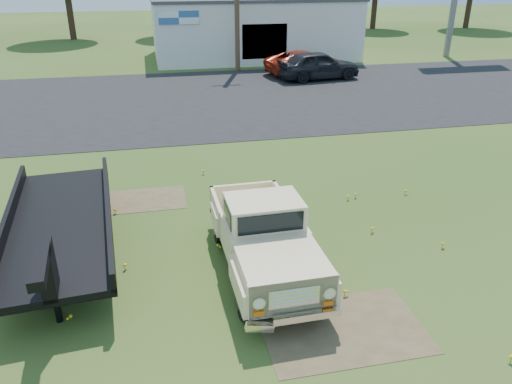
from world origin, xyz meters
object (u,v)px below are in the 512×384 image
dark_sedan (318,65)px  vintage_pickup_truck (264,236)px  flatbed_trailer (59,218)px  red_pickup (307,63)px

dark_sedan → vintage_pickup_truck: bearing=151.5°
flatbed_trailer → vintage_pickup_truck: bearing=-25.4°
red_pickup → dark_sedan: bearing=-179.1°
vintage_pickup_truck → dark_sedan: 20.50m
flatbed_trailer → dark_sedan: bearing=50.6°
vintage_pickup_truck → flatbed_trailer: 4.71m
vintage_pickup_truck → red_pickup: size_ratio=0.95×
vintage_pickup_truck → dark_sedan: size_ratio=1.00×
vintage_pickup_truck → red_pickup: (7.39, 20.49, -0.17)m
vintage_pickup_truck → dark_sedan: bearing=67.3°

